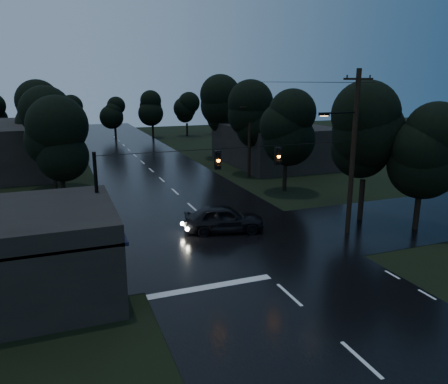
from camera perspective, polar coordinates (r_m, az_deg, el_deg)
ground at (r=16.71m, az=17.44°, el=-20.20°), size 160.00×160.00×0.00m
main_road at (r=42.56m, az=-8.12°, el=1.57°), size 12.00×120.00×0.02m
cross_street at (r=26.00m, az=0.93°, el=-6.62°), size 60.00×9.00×0.02m
building_far_right at (r=50.65m, az=6.43°, el=6.18°), size 10.00×14.00×4.40m
building_far_left at (r=51.22m, az=-26.37°, el=5.22°), size 10.00×16.00×5.00m
utility_pole_main at (r=27.41m, az=16.38°, el=5.28°), size 3.50×0.30×10.00m
utility_pole_far at (r=42.61m, az=3.33°, el=7.00°), size 2.00×0.30×7.50m
anchor_pole_left at (r=22.49m, az=-16.10°, el=-2.51°), size 0.18×0.18×6.00m
span_signals at (r=23.92m, az=3.12°, el=4.55°), size 15.00×0.37×1.12m
tree_corner_near at (r=30.46m, az=18.13°, el=7.40°), size 4.48×4.48×9.44m
tree_corner_far at (r=29.69m, az=24.67°, el=5.18°), size 3.92×3.92×8.26m
tree_left_a at (r=32.78m, az=-20.78°, el=6.30°), size 3.92×3.92×8.26m
tree_left_b at (r=40.70m, az=-21.82°, el=8.13°), size 4.20×4.20×8.85m
tree_left_c at (r=50.65m, az=-22.49°, el=9.52°), size 4.48×4.48×9.44m
tree_right_a at (r=37.39m, az=8.17°, el=8.54°), size 4.20×4.20×8.85m
tree_right_b at (r=44.74m, az=3.85°, el=10.06°), size 4.48×4.48×9.44m
tree_right_c at (r=54.16m, az=-0.06°, el=11.23°), size 4.76×4.76×10.03m
car at (r=27.58m, az=-0.02°, el=-3.48°), size 5.39×3.15×1.72m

